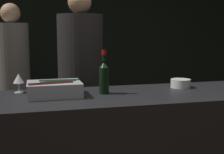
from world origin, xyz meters
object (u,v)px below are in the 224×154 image
Objects in this scene: ice_bin_with_bottles at (55,88)px; person_blond_tee at (13,75)px; wine_glass at (19,79)px; person_in_hoodie at (81,80)px; bowl_white at (181,83)px; red_wine_bottle_burgundy at (104,76)px.

person_blond_tee is (-0.36, 1.45, -0.09)m from ice_bin_with_bottles.
person_blond_tee is at bearing 95.25° from wine_glass.
ice_bin_with_bottles is 0.20× the size of person_in_hoodie.
ice_bin_with_bottles is at bearing -174.95° from bowl_white.
red_wine_bottle_burgundy reaches higher than ice_bin_with_bottles.
ice_bin_with_bottles is 0.77m from person_in_hoodie.
ice_bin_with_bottles is at bearing 179.72° from red_wine_bottle_burgundy.
person_in_hoodie is (0.52, 0.53, -0.11)m from wine_glass.
wine_glass is at bearing 172.68° from person_blond_tee.
ice_bin_with_bottles is 0.35m from red_wine_bottle_burgundy.
ice_bin_with_bottles is 0.21× the size of person_blond_tee.
person_blond_tee is at bearing 134.47° from bowl_white.
wine_glass is 0.75m from person_in_hoodie.
person_in_hoodie is at bearing 138.14° from bowl_white.
bowl_white is 0.65m from red_wine_bottle_burgundy.
person_in_hoodie reaches higher than wine_glass.
ice_bin_with_bottles is at bearing -141.14° from person_in_hoodie.
person_in_hoodie reaches higher than bowl_white.
person_blond_tee is (-0.70, 1.45, -0.17)m from red_wine_bottle_burgundy.
red_wine_bottle_burgundy reaches higher than bowl_white.
person_in_hoodie is 0.98m from person_blond_tee.
person_blond_tee reaches higher than bowl_white.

